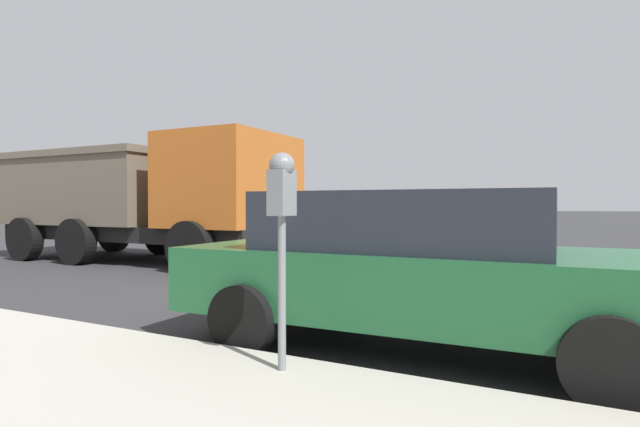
# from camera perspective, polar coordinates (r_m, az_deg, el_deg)

# --- Properties ---
(ground_plane) EXTENTS (220.00, 220.00, 0.00)m
(ground_plane) POSITION_cam_1_polar(r_m,az_deg,el_deg) (6.02, 12.59, -12.00)
(ground_plane) COLOR #333335
(parking_meter) EXTENTS (0.21, 0.19, 1.62)m
(parking_meter) POSITION_cam_1_polar(r_m,az_deg,el_deg) (3.70, -4.38, 1.11)
(parking_meter) COLOR gray
(parking_meter) RESTS_ON sidewalk
(car_green) EXTENTS (2.11, 4.67, 1.48)m
(car_green) POSITION_cam_1_polar(r_m,az_deg,el_deg) (4.80, 11.36, -5.88)
(car_green) COLOR #1E5B33
(car_green) RESTS_ON ground_plane
(dump_truck) EXTENTS (3.00, 7.46, 2.86)m
(dump_truck) POSITION_cam_1_polar(r_m,az_deg,el_deg) (12.78, -19.50, 1.97)
(dump_truck) COLOR black
(dump_truck) RESTS_ON ground_plane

